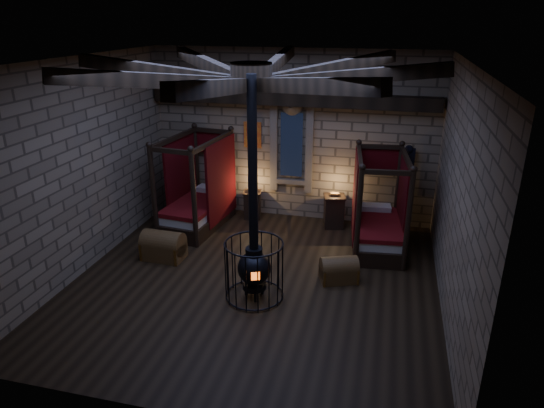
% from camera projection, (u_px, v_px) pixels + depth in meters
% --- Properties ---
extents(room, '(7.02, 7.02, 4.29)m').
position_uv_depth(room, '(253.00, 88.00, 8.25)').
color(room, black).
rests_on(room, ground).
extents(bed_left, '(1.35, 2.25, 2.24)m').
position_uv_depth(bed_left, '(199.00, 204.00, 11.91)').
color(bed_left, black).
rests_on(bed_left, ground).
extents(bed_right, '(1.29, 2.15, 2.14)m').
position_uv_depth(bed_right, '(377.00, 225.00, 10.82)').
color(bed_right, black).
rests_on(bed_right, ground).
extents(trunk_left, '(0.90, 0.59, 0.64)m').
position_uv_depth(trunk_left, '(163.00, 246.00, 10.37)').
color(trunk_left, brown).
rests_on(trunk_left, ground).
extents(trunk_right, '(0.83, 0.68, 0.53)m').
position_uv_depth(trunk_right, '(339.00, 270.00, 9.51)').
color(trunk_right, brown).
rests_on(trunk_right, ground).
extents(nightstand_left, '(0.51, 0.50, 0.87)m').
position_uv_depth(nightstand_left, '(252.00, 204.00, 12.42)').
color(nightstand_left, black).
rests_on(nightstand_left, ground).
extents(nightstand_right, '(0.60, 0.58, 0.88)m').
position_uv_depth(nightstand_right, '(334.00, 211.00, 11.87)').
color(nightstand_right, black).
rests_on(nightstand_right, ground).
extents(stove, '(1.09, 1.09, 4.05)m').
position_uv_depth(stove, '(254.00, 266.00, 8.81)').
color(stove, black).
rests_on(stove, ground).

